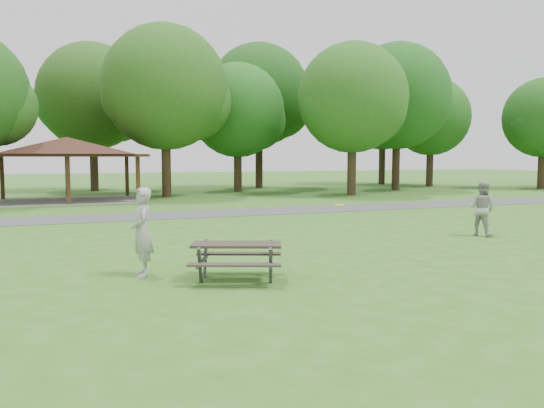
{
  "coord_description": "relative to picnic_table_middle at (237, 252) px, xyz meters",
  "views": [
    {
      "loc": [
        -4.36,
        -9.44,
        2.59
      ],
      "look_at": [
        1.0,
        4.0,
        1.3
      ],
      "focal_mm": 35.0,
      "sensor_mm": 36.0,
      "label": 1
    }
  ],
  "objects": [
    {
      "name": "tree_row_i",
      "position": [
        27.07,
        27.99,
        5.31
      ],
      "size": [
        7.14,
        6.8,
        9.52
      ],
      "color": "#311F16",
      "rests_on": "ground"
    },
    {
      "name": "frisbee_in_flight",
      "position": [
        3.59,
        2.06,
        0.7
      ],
      "size": [
        0.33,
        0.33,
        0.02
      ],
      "color": "yellow",
      "rests_on": "ground"
    },
    {
      "name": "picnic_table_middle",
      "position": [
        0.0,
        0.0,
        0.0
      ],
      "size": [
        2.29,
        2.1,
        0.81
      ],
      "color": "#2D2521",
      "rests_on": "ground"
    },
    {
      "name": "ground",
      "position": [
        0.98,
        -1.03,
        -0.6
      ],
      "size": [
        160.0,
        160.0,
        0.0
      ],
      "primitive_type": "plane",
      "color": "#30631C",
      "rests_on": "ground"
    },
    {
      "name": "frisbee_catcher",
      "position": [
        9.46,
        3.06,
        0.31
      ],
      "size": [
        0.94,
        1.05,
        1.81
      ],
      "primitive_type": "imported",
      "rotation": [
        0.0,
        0.0,
        1.91
      ],
      "color": "#A3A3A5",
      "rests_on": "ground"
    },
    {
      "name": "tree_row_h",
      "position": [
        21.08,
        24.5,
        6.43
      ],
      "size": [
        8.61,
        8.2,
        11.37
      ],
      "color": "black",
      "rests_on": "ground"
    },
    {
      "name": "asphalt_path",
      "position": [
        0.98,
        12.97,
        -0.59
      ],
      "size": [
        120.0,
        3.2,
        0.02
      ],
      "primitive_type": "cube",
      "color": "#424245",
      "rests_on": "ground"
    },
    {
      "name": "tree_row_j",
      "position": [
        33.06,
        21.49,
        4.96
      ],
      "size": [
        6.72,
        6.4,
        8.96
      ],
      "color": "black",
      "rests_on": "ground"
    },
    {
      "name": "tree_row_g",
      "position": [
        15.07,
        21.0,
        5.73
      ],
      "size": [
        7.77,
        7.4,
        10.25
      ],
      "color": "#2E2114",
      "rests_on": "ground"
    },
    {
      "name": "frisbee_thrower",
      "position": [
        -1.78,
        1.15,
        0.37
      ],
      "size": [
        0.48,
        0.72,
        1.93
      ],
      "primitive_type": "imported",
      "rotation": [
        0.0,
        0.0,
        -1.6
      ],
      "color": "#9E9DA0",
      "rests_on": "ground"
    },
    {
      "name": "pavilion",
      "position": [
        -3.02,
        22.97,
        2.47
      ],
      "size": [
        8.6,
        7.01,
        3.76
      ],
      "color": "#3D2816",
      "rests_on": "ground"
    },
    {
      "name": "tree_deep_c",
      "position": [
        12.09,
        31.0,
        6.85
      ],
      "size": [
        8.82,
        8.4,
        11.9
      ],
      "color": "black",
      "rests_on": "ground"
    },
    {
      "name": "tree_row_e",
      "position": [
        3.08,
        24.0,
        6.19
      ],
      "size": [
        8.4,
        8.0,
        11.02
      ],
      "color": "#312215",
      "rests_on": "ground"
    },
    {
      "name": "tree_deep_d",
      "position": [
        25.08,
        32.5,
        6.43
      ],
      "size": [
        8.4,
        8.0,
        11.27
      ],
      "color": "black",
      "rests_on": "ground"
    },
    {
      "name": "tree_deep_b",
      "position": [
        -0.92,
        32.0,
        6.29
      ],
      "size": [
        8.4,
        8.0,
        11.13
      ],
      "color": "black",
      "rests_on": "ground"
    },
    {
      "name": "tree_row_f",
      "position": [
        9.07,
        27.5,
        5.24
      ],
      "size": [
        7.35,
        7.0,
        9.55
      ],
      "color": "#2F2115",
      "rests_on": "ground"
    }
  ]
}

